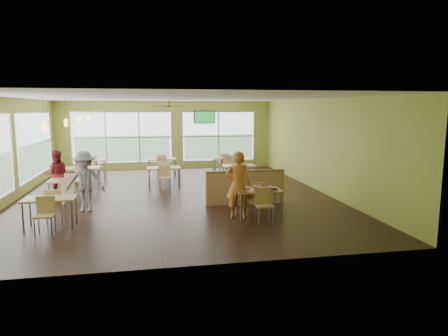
{
  "coord_description": "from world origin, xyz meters",
  "views": [
    {
      "loc": [
        -0.8,
        -12.98,
        2.89
      ],
      "look_at": [
        1.46,
        -0.95,
        1.04
      ],
      "focal_mm": 32.0,
      "sensor_mm": 36.0,
      "label": 1
    }
  ],
  "objects_px": {
    "main_table": "(258,194)",
    "man_plaid": "(238,185)",
    "half_wall_divider": "(245,187)",
    "food_basket": "(273,188)"
  },
  "relations": [
    {
      "from": "man_plaid",
      "to": "food_basket",
      "type": "distance_m",
      "value": 0.94
    },
    {
      "from": "half_wall_divider",
      "to": "main_table",
      "type": "bearing_deg",
      "value": -90.0
    },
    {
      "from": "main_table",
      "to": "half_wall_divider",
      "type": "distance_m",
      "value": 1.45
    },
    {
      "from": "food_basket",
      "to": "main_table",
      "type": "bearing_deg",
      "value": 173.29
    },
    {
      "from": "man_plaid",
      "to": "main_table",
      "type": "bearing_deg",
      "value": -158.69
    },
    {
      "from": "half_wall_divider",
      "to": "food_basket",
      "type": "relative_size",
      "value": 9.34
    },
    {
      "from": "man_plaid",
      "to": "food_basket",
      "type": "height_order",
      "value": "man_plaid"
    },
    {
      "from": "food_basket",
      "to": "man_plaid",
      "type": "bearing_deg",
      "value": 179.86
    },
    {
      "from": "main_table",
      "to": "man_plaid",
      "type": "distance_m",
      "value": 0.62
    },
    {
      "from": "main_table",
      "to": "half_wall_divider",
      "type": "relative_size",
      "value": 0.63
    }
  ]
}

